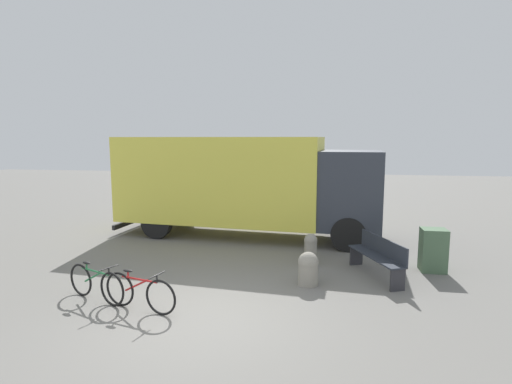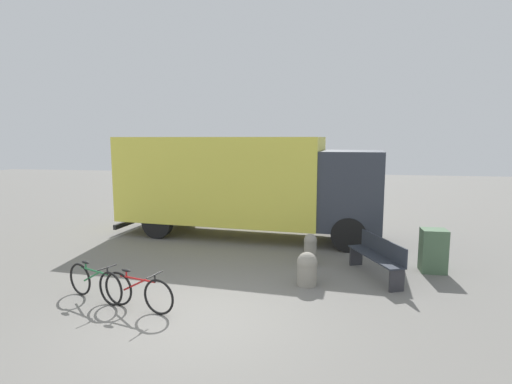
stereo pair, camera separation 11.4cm
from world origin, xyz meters
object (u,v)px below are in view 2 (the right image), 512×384
(bicycle_near, at_px, (95,283))
(bollard_near_bench, at_px, (307,268))
(bicycle_middle, at_px, (138,291))
(bollard_far_bench, at_px, (310,248))
(delivery_truck, at_px, (243,182))
(park_bench, at_px, (378,255))
(utility_box, at_px, (433,251))

(bicycle_near, bearing_deg, bollard_near_bench, 43.01)
(bicycle_near, distance_m, bicycle_middle, 1.10)
(bicycle_near, distance_m, bollard_near_bench, 4.41)
(bollard_far_bench, bearing_deg, delivery_truck, 130.83)
(park_bench, relative_size, bollard_far_bench, 2.42)
(bollard_far_bench, bearing_deg, bicycle_middle, -132.96)
(bicycle_near, height_order, utility_box, utility_box)
(bollard_near_bench, xyz_separation_m, utility_box, (2.95, 1.42, 0.14))
(bicycle_middle, distance_m, bollard_far_bench, 4.52)
(park_bench, xyz_separation_m, bollard_near_bench, (-1.59, -0.81, -0.14))
(delivery_truck, bearing_deg, bollard_near_bench, -55.86)
(delivery_truck, distance_m, bollard_far_bench, 3.77)
(bollard_near_bench, distance_m, utility_box, 3.28)
(park_bench, relative_size, bicycle_near, 1.26)
(bollard_near_bench, bearing_deg, delivery_truck, 118.92)
(delivery_truck, distance_m, bollard_near_bench, 4.93)
(delivery_truck, bearing_deg, bicycle_middle, -92.28)
(park_bench, relative_size, bollard_near_bench, 2.60)
(bollard_near_bench, bearing_deg, bollard_far_bench, 89.59)
(park_bench, bearing_deg, bicycle_near, 89.50)
(park_bench, height_order, bollard_far_bench, park_bench)
(bicycle_middle, bearing_deg, bollard_near_bench, 46.06)
(bicycle_middle, xyz_separation_m, bollard_far_bench, (3.08, 3.31, 0.07))
(delivery_truck, relative_size, bicycle_middle, 5.45)
(bicycle_near, height_order, bollard_far_bench, bollard_far_bench)
(bollard_far_bench, relative_size, utility_box, 0.76)
(bicycle_middle, height_order, bollard_near_bench, bicycle_middle)
(bicycle_middle, relative_size, bollard_far_bench, 1.99)
(delivery_truck, xyz_separation_m, bicycle_middle, (-0.79, -5.97, -1.44))
(bicycle_middle, bearing_deg, bollard_far_bench, 62.32)
(bollard_far_bench, bearing_deg, park_bench, -23.08)
(bicycle_middle, relative_size, bollard_near_bench, 2.14)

